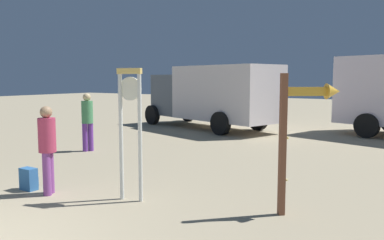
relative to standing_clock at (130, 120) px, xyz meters
The scene contains 6 objects.
standing_clock is the anchor object (origin of this frame).
arrow_sign 2.91m from the standing_clock, 17.73° to the left, with size 0.86×0.72×2.25m.
person_near_clock 1.72m from the standing_clock, 160.21° to the right, with size 0.32×0.32×1.66m.
backpack 2.51m from the standing_clock, 164.81° to the right, with size 0.33×0.24×0.43m.
person_distant 5.20m from the standing_clock, 145.32° to the left, with size 0.33×0.33×1.73m.
box_truck_far 10.21m from the standing_clock, 111.03° to the left, with size 6.93×4.19×2.68m.
Camera 1 is at (5.08, -2.24, 2.17)m, focal length 36.91 mm.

